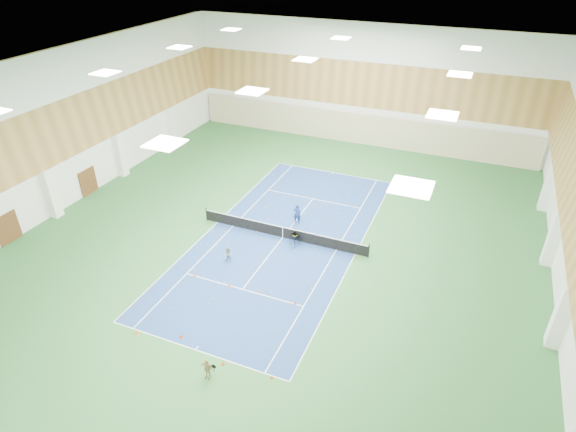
% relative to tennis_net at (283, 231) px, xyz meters
% --- Properties ---
extents(ground, '(40.00, 40.00, 0.00)m').
position_rel_tennis_net_xyz_m(ground, '(0.00, 0.00, -0.55)').
color(ground, '#29602D').
rests_on(ground, ground).
extents(room_shell, '(36.00, 40.00, 12.00)m').
position_rel_tennis_net_xyz_m(room_shell, '(0.00, 0.00, 5.45)').
color(room_shell, white).
rests_on(room_shell, ground).
extents(wood_cladding, '(36.00, 40.00, 8.00)m').
position_rel_tennis_net_xyz_m(wood_cladding, '(0.00, 0.00, 7.45)').
color(wood_cladding, '#AB7B3F').
rests_on(wood_cladding, room_shell).
extents(ceiling_light_grid, '(21.40, 25.40, 0.06)m').
position_rel_tennis_net_xyz_m(ceiling_light_grid, '(0.00, 0.00, 11.37)').
color(ceiling_light_grid, white).
rests_on(ceiling_light_grid, room_shell).
extents(court_surface, '(10.97, 23.77, 0.01)m').
position_rel_tennis_net_xyz_m(court_surface, '(0.00, 0.00, -0.55)').
color(court_surface, navy).
rests_on(court_surface, ground).
extents(tennis_balls_scatter, '(10.57, 22.77, 0.07)m').
position_rel_tennis_net_xyz_m(tennis_balls_scatter, '(0.00, 0.00, -0.50)').
color(tennis_balls_scatter, '#D5EC28').
rests_on(tennis_balls_scatter, ground).
extents(tennis_net, '(12.80, 0.10, 1.10)m').
position_rel_tennis_net_xyz_m(tennis_net, '(0.00, 0.00, 0.00)').
color(tennis_net, black).
rests_on(tennis_net, ground).
extents(back_curtain, '(35.40, 0.16, 3.20)m').
position_rel_tennis_net_xyz_m(back_curtain, '(0.00, 19.75, 1.05)').
color(back_curtain, '#C6B793').
rests_on(back_curtain, ground).
extents(door_left_a, '(0.08, 1.80, 2.20)m').
position_rel_tennis_net_xyz_m(door_left_a, '(-17.92, -8.00, 0.55)').
color(door_left_a, '#593319').
rests_on(door_left_a, ground).
extents(door_left_b, '(0.08, 1.80, 2.20)m').
position_rel_tennis_net_xyz_m(door_left_b, '(-17.92, 0.00, 0.55)').
color(door_left_b, '#593319').
rests_on(door_left_b, ground).
extents(coach, '(0.64, 0.45, 1.68)m').
position_rel_tennis_net_xyz_m(coach, '(0.21, 2.31, 0.29)').
color(coach, navy).
rests_on(coach, ground).
extents(child_court, '(0.60, 0.49, 1.18)m').
position_rel_tennis_net_xyz_m(child_court, '(-2.23, -4.13, 0.04)').
color(child_court, '#93929A').
rests_on(child_court, ground).
extents(child_apron, '(0.73, 0.30, 1.24)m').
position_rel_tennis_net_xyz_m(child_apron, '(1.57, -13.19, 0.07)').
color(child_apron, tan).
rests_on(child_apron, ground).
extents(ball_cart, '(0.72, 0.72, 0.98)m').
position_rel_tennis_net_xyz_m(ball_cart, '(1.19, -0.60, -0.06)').
color(ball_cart, black).
rests_on(ball_cart, ground).
extents(cone_svc_a, '(0.19, 0.19, 0.21)m').
position_rel_tennis_net_xyz_m(cone_svc_a, '(-3.48, -6.41, -0.45)').
color(cone_svc_a, '#F23E0C').
rests_on(cone_svc_a, ground).
extents(cone_svc_b, '(0.22, 0.22, 0.24)m').
position_rel_tennis_net_xyz_m(cone_svc_b, '(-0.90, -6.50, -0.43)').
color(cone_svc_b, '#DF5F0B').
rests_on(cone_svc_b, ground).
extents(cone_svc_c, '(0.17, 0.17, 0.19)m').
position_rel_tennis_net_xyz_m(cone_svc_c, '(1.19, -6.21, -0.46)').
color(cone_svc_c, orange).
rests_on(cone_svc_c, ground).
extents(cone_svc_d, '(0.17, 0.17, 0.19)m').
position_rel_tennis_net_xyz_m(cone_svc_d, '(3.56, -6.36, -0.46)').
color(cone_svc_d, '#D6410B').
rests_on(cone_svc_d, ground).
extents(cone_base_a, '(0.22, 0.22, 0.24)m').
position_rel_tennis_net_xyz_m(cone_base_a, '(-3.68, -12.12, -0.43)').
color(cone_base_a, '#FF570D').
rests_on(cone_base_a, ground).
extents(cone_base_b, '(0.22, 0.22, 0.24)m').
position_rel_tennis_net_xyz_m(cone_base_b, '(-1.22, -11.39, -0.43)').
color(cone_base_b, '#DA490B').
rests_on(cone_base_b, ground).
extents(cone_base_c, '(0.20, 0.20, 0.22)m').
position_rel_tennis_net_xyz_m(cone_base_c, '(1.87, -12.19, -0.44)').
color(cone_base_c, '#D7560B').
rests_on(cone_base_c, ground).
extents(cone_base_d, '(0.17, 0.17, 0.19)m').
position_rel_tennis_net_xyz_m(cone_base_d, '(4.58, -12.03, -0.45)').
color(cone_base_d, '#E9500C').
rests_on(cone_base_d, ground).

